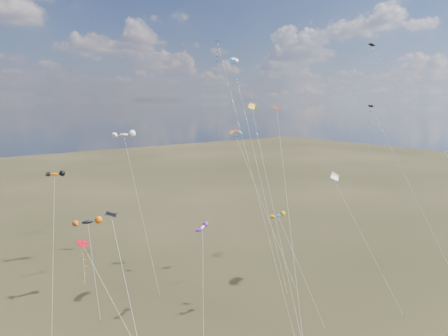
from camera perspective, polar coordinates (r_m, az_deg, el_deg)
diamond_black_high at (r=69.87m, az=21.48°, el=11.91°), size 9.33×25.44×37.33m
diamond_navy_tall at (r=67.82m, az=-0.10°, el=13.31°), size 8.38×27.30×38.45m
diamond_black_mid at (r=37.74m, az=-14.35°, el=-13.34°), size 1.66×12.56×18.07m
diamond_red_low at (r=44.24m, az=-18.98°, el=-13.37°), size 4.69×11.28×14.29m
diamond_navy_right at (r=56.39m, az=20.72°, el=3.68°), size 4.29×20.40×27.78m
diamond_orange_center at (r=58.74m, az=8.56°, el=-0.64°), size 12.73×18.40×27.33m
parafoil_yellow at (r=55.60m, az=4.19°, el=8.97°), size 7.88×18.24×28.53m
parafoil_blue_white at (r=74.69m, az=1.43°, el=15.01°), size 6.93×21.51×36.33m
parafoil_striped at (r=63.47m, az=15.68°, el=-0.91°), size 3.33×14.46×17.95m
parafoil_tricolor at (r=67.61m, az=1.80°, el=5.21°), size 2.44×14.96×23.83m
novelty_black_orange at (r=61.11m, az=-18.88°, el=-7.32°), size 3.52×8.86×11.70m
novelty_orange_black at (r=61.78m, az=-23.07°, el=-0.90°), size 5.84×13.08×18.50m
novelty_white_purple at (r=52.73m, az=-3.07°, el=-8.49°), size 6.17×8.44×12.42m
novelty_redwhite_stripe at (r=71.31m, az=-14.11°, el=4.59°), size 4.08×17.49×23.26m
novelty_blue_yellow at (r=53.17m, az=7.83°, el=-6.82°), size 2.68×7.69×13.90m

